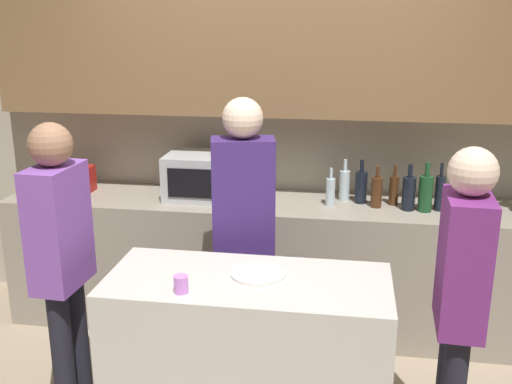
% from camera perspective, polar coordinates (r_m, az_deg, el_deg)
% --- Properties ---
extents(back_wall, '(6.40, 0.40, 2.70)m').
position_cam_1_polar(back_wall, '(4.10, 2.21, 8.85)').
color(back_wall, '#B2A893').
rests_on(back_wall, ground_plane).
extents(back_counter, '(3.60, 0.62, 0.89)m').
position_cam_1_polar(back_counter, '(4.13, 1.59, -6.84)').
color(back_counter, gray).
rests_on(back_counter, ground_plane).
extents(kitchen_island, '(1.34, 0.59, 0.90)m').
position_cam_1_polar(kitchen_island, '(3.04, -0.77, -15.97)').
color(kitchen_island, beige).
rests_on(kitchen_island, ground_plane).
extents(microwave, '(0.52, 0.39, 0.30)m').
position_cam_1_polar(microwave, '(4.03, -4.81, 1.52)').
color(microwave, '#B7BABC').
rests_on(microwave, back_counter).
extents(toaster, '(0.26, 0.16, 0.18)m').
position_cam_1_polar(toaster, '(4.37, -16.93, 1.21)').
color(toaster, '#B21E19').
rests_on(toaster, back_counter).
extents(bottle_0, '(0.06, 0.06, 0.25)m').
position_cam_1_polar(bottle_0, '(3.89, 7.10, 0.07)').
color(bottle_0, silver).
rests_on(bottle_0, back_counter).
extents(bottle_1, '(0.07, 0.07, 0.28)m').
position_cam_1_polar(bottle_1, '(4.01, 8.43, 0.68)').
color(bottle_1, silver).
rests_on(bottle_1, back_counter).
extents(bottle_2, '(0.08, 0.08, 0.29)m').
position_cam_1_polar(bottle_2, '(3.98, 9.97, 0.52)').
color(bottle_2, black).
rests_on(bottle_2, back_counter).
extents(bottle_3, '(0.07, 0.07, 0.27)m').
position_cam_1_polar(bottle_3, '(3.91, 11.41, 0.05)').
color(bottle_3, '#472814').
rests_on(bottle_3, back_counter).
extents(bottle_4, '(0.06, 0.06, 0.26)m').
position_cam_1_polar(bottle_4, '(3.98, 13.00, 0.22)').
color(bottle_4, '#472814').
rests_on(bottle_4, back_counter).
extents(bottle_5, '(0.08, 0.08, 0.30)m').
position_cam_1_polar(bottle_5, '(3.89, 14.34, -0.06)').
color(bottle_5, black).
rests_on(bottle_5, back_counter).
extents(bottle_6, '(0.09, 0.09, 0.32)m').
position_cam_1_polar(bottle_6, '(3.89, 15.85, -0.07)').
color(bottle_6, '#194723').
rests_on(bottle_6, back_counter).
extents(bottle_7, '(0.06, 0.06, 0.31)m').
position_cam_1_polar(bottle_7, '(3.93, 17.10, -0.03)').
color(bottle_7, black).
rests_on(bottle_7, back_counter).
extents(plate_on_island, '(0.26, 0.26, 0.01)m').
position_cam_1_polar(plate_on_island, '(2.86, 0.20, -7.80)').
color(plate_on_island, white).
rests_on(plate_on_island, kitchen_island).
extents(cup_0, '(0.07, 0.07, 0.08)m').
position_cam_1_polar(cup_0, '(2.70, -7.15, -8.71)').
color(cup_0, '#D580E5').
rests_on(cup_0, kitchen_island).
extents(person_left, '(0.21, 0.35, 1.60)m').
position_cam_1_polar(person_left, '(3.14, -18.06, -5.54)').
color(person_left, black).
rests_on(person_left, ground_plane).
extents(person_center, '(0.21, 0.35, 1.57)m').
position_cam_1_polar(person_center, '(2.78, 18.89, -8.98)').
color(person_center, black).
rests_on(person_center, ground_plane).
extents(person_right, '(0.37, 0.26, 1.67)m').
position_cam_1_polar(person_right, '(3.31, -1.22, -2.63)').
color(person_right, black).
rests_on(person_right, ground_plane).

